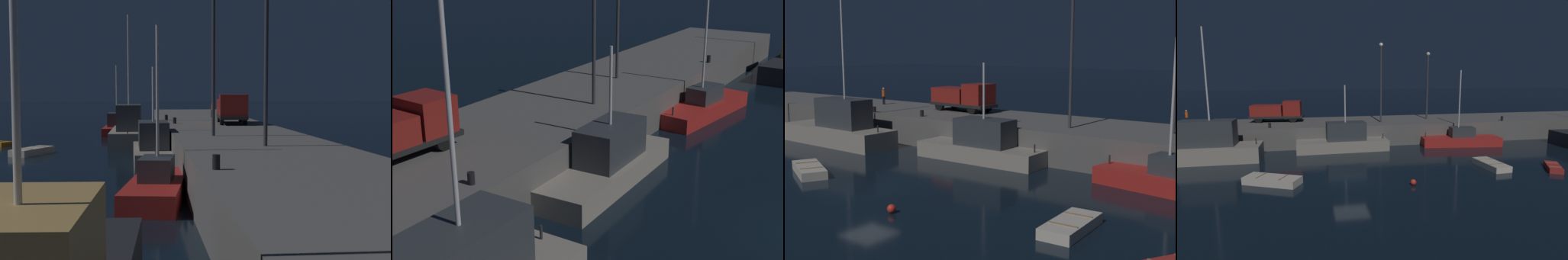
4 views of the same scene
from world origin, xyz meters
The scene contains 8 objects.
pier_quay centered at (0.00, 14.42, 1.11)m, with size 70.19×8.20×2.23m.
fishing_boat_blue centered at (13.11, 9.05, 0.66)m, with size 8.54×3.58×7.95m.
fishing_trawler_green centered at (0.59, 9.21, 1.04)m, with size 9.03×2.71×6.48m.
lamp_post_west centered at (5.17, 12.68, 7.25)m, with size 0.44×0.44×8.68m.
lamp_post_east centered at (11.29, 14.48, 6.85)m, with size 0.44×0.44×7.91m.
utility_truck centered at (-6.13, 15.63, 3.44)m, with size 5.99×2.60×2.34m.
bollard_west centered at (19.17, 10.94, 2.49)m, with size 0.28×0.28×0.54m, color black.
bollard_central centered at (-6.62, 11.12, 2.47)m, with size 0.28×0.28×0.48m, color black.
Camera 2 is at (-21.12, -2.62, 10.98)m, focal length 52.11 mm.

